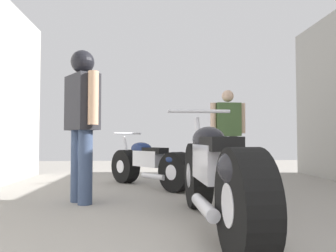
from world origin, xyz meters
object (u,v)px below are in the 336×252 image
object	(u,v)px
motorcycle_black_naked	(150,164)
mechanic_with_helmet	(82,111)
motorcycle_maroon_cruiser	(215,174)
mechanic_in_blue	(228,129)

from	to	relation	value
motorcycle_black_naked	mechanic_with_helmet	xyz separation A→B (m)	(-0.80, -1.17, 0.72)
motorcycle_maroon_cruiser	mechanic_in_blue	bearing A→B (deg)	73.73
motorcycle_black_naked	mechanic_in_blue	xyz separation A→B (m)	(1.44, 0.82, 0.58)
motorcycle_black_naked	mechanic_in_blue	world-z (taller)	mechanic_in_blue
mechanic_in_blue	mechanic_with_helmet	size ratio (longest dim) A/B	0.92
motorcycle_black_naked	mechanic_with_helmet	bearing A→B (deg)	-124.44
mechanic_in_blue	mechanic_with_helmet	distance (m)	3.00
motorcycle_maroon_cruiser	mechanic_in_blue	distance (m)	3.31
motorcycle_maroon_cruiser	mechanic_in_blue	size ratio (longest dim) A/B	1.38
motorcycle_maroon_cruiser	motorcycle_black_naked	size ratio (longest dim) A/B	1.45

